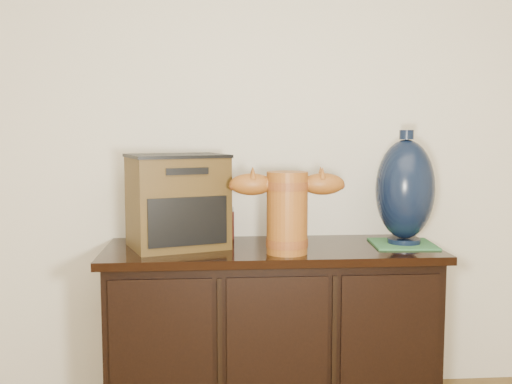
{
  "coord_description": "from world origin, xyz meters",
  "views": [
    {
      "loc": [
        -0.27,
        -0.36,
        1.27
      ],
      "look_at": [
        -0.07,
        2.18,
        1.0
      ],
      "focal_mm": 42.0,
      "sensor_mm": 36.0,
      "label": 1
    }
  ],
  "objects": [
    {
      "name": "sideboard",
      "position": [
        0.0,
        2.23,
        0.39
      ],
      "size": [
        1.46,
        0.56,
        0.75
      ],
      "color": "black",
      "rests_on": "ground"
    },
    {
      "name": "terracotta_vessel",
      "position": [
        0.05,
        2.08,
        0.95
      ],
      "size": [
        0.48,
        0.18,
        0.34
      ],
      "rotation": [
        0.0,
        0.0,
        -0.02
      ],
      "color": "#91511A",
      "rests_on": "sideboard"
    },
    {
      "name": "tv_radio",
      "position": [
        -0.41,
        2.26,
        0.96
      ],
      "size": [
        0.49,
        0.44,
        0.41
      ],
      "rotation": [
        0.0,
        0.0,
        0.33
      ],
      "color": "#422E10",
      "rests_on": "sideboard"
    },
    {
      "name": "green_mat",
      "position": [
        0.59,
        2.23,
        0.76
      ],
      "size": [
        0.29,
        0.29,
        0.01
      ],
      "primitive_type": "cube",
      "rotation": [
        0.0,
        0.0,
        -0.07
      ],
      "color": "#306A3B",
      "rests_on": "sideboard"
    },
    {
      "name": "lamp_base",
      "position": [
        0.6,
        2.23,
        1.0
      ],
      "size": [
        0.28,
        0.28,
        0.51
      ],
      "rotation": [
        0.0,
        0.0,
        -0.07
      ],
      "color": "black",
      "rests_on": "green_mat"
    },
    {
      "name": "spray_can",
      "position": [
        -0.18,
        2.43,
        0.83
      ],
      "size": [
        0.05,
        0.05,
        0.15
      ],
      "color": "#5C140F",
      "rests_on": "sideboard"
    }
  ]
}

